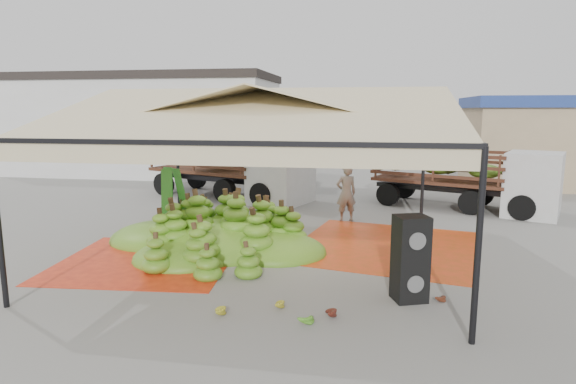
% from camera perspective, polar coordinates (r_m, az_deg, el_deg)
% --- Properties ---
extents(ground, '(90.00, 90.00, 0.00)m').
position_cam_1_polar(ground, '(11.99, -2.19, -7.31)').
color(ground, slate).
rests_on(ground, ground).
extents(canopy_tent, '(8.10, 8.10, 4.00)m').
position_cam_1_polar(canopy_tent, '(11.46, -2.30, 8.66)').
color(canopy_tent, black).
rests_on(canopy_tent, ground).
extents(building_white, '(14.30, 6.30, 5.40)m').
position_cam_1_polar(building_white, '(28.11, -16.49, 7.71)').
color(building_white, silver).
rests_on(building_white, ground).
extents(building_tan, '(6.30, 5.30, 4.10)m').
position_cam_1_polar(building_tan, '(25.41, 27.36, 5.41)').
color(building_tan, tan).
rests_on(building_tan, ground).
extents(tarp_left, '(4.25, 4.08, 0.01)m').
position_cam_1_polar(tarp_left, '(11.91, -16.40, -7.80)').
color(tarp_left, '#EC3F16').
rests_on(tarp_left, ground).
extents(tarp_right, '(5.33, 5.50, 0.01)m').
position_cam_1_polar(tarp_right, '(12.87, 11.52, -6.27)').
color(tarp_right, red).
rests_on(tarp_right, ground).
extents(banana_heap, '(7.28, 6.47, 1.33)m').
position_cam_1_polar(banana_heap, '(12.52, -8.42, -3.51)').
color(banana_heap, '#49831B').
rests_on(banana_heap, ground).
extents(hand_yellow_a, '(0.47, 0.41, 0.20)m').
position_cam_1_polar(hand_yellow_a, '(8.85, -1.57, -12.96)').
color(hand_yellow_a, '#B19323').
rests_on(hand_yellow_a, ground).
extents(hand_yellow_b, '(0.59, 0.54, 0.22)m').
position_cam_1_polar(hand_yellow_b, '(8.64, -8.69, -13.57)').
color(hand_yellow_b, gold).
rests_on(hand_yellow_b, ground).
extents(hand_red_a, '(0.50, 0.47, 0.18)m').
position_cam_1_polar(hand_red_a, '(9.57, 17.29, -11.69)').
color(hand_red_a, '#542113').
rests_on(hand_red_a, ground).
extents(hand_red_b, '(0.53, 0.47, 0.21)m').
position_cam_1_polar(hand_red_b, '(8.51, 4.52, -13.88)').
color(hand_red_b, '#511512').
rests_on(hand_red_b, ground).
extents(hand_green, '(0.59, 0.56, 0.21)m').
position_cam_1_polar(hand_green, '(8.31, 1.84, -14.48)').
color(hand_green, '#337217').
rests_on(hand_green, ground).
extents(hanging_bunches, '(3.24, 0.24, 0.20)m').
position_cam_1_polar(hanging_bunches, '(10.46, 8.07, 4.75)').
color(hanging_bunches, '#53831B').
rests_on(hanging_bunches, ground).
extents(speaker_stack, '(0.72, 0.68, 1.61)m').
position_cam_1_polar(speaker_stack, '(9.23, 14.30, -7.65)').
color(speaker_stack, black).
rests_on(speaker_stack, ground).
extents(banana_leaves, '(0.96, 1.36, 3.70)m').
position_cam_1_polar(banana_leaves, '(14.64, -13.53, -4.43)').
color(banana_leaves, '#287820').
rests_on(banana_leaves, ground).
extents(vendor, '(0.77, 0.65, 1.82)m').
position_cam_1_polar(vendor, '(15.30, 6.91, -0.14)').
color(vendor, gray).
rests_on(vendor, ground).
extents(truck_left, '(7.13, 4.60, 2.32)m').
position_cam_1_polar(truck_left, '(19.37, -6.35, 3.50)').
color(truck_left, '#4A2618').
rests_on(truck_left, ground).
extents(truck_right, '(6.51, 4.29, 2.12)m').
position_cam_1_polar(truck_right, '(18.22, 20.85, 2.14)').
color(truck_right, '#4F291A').
rests_on(truck_right, ground).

